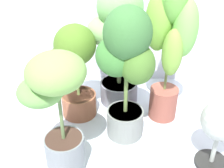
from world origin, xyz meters
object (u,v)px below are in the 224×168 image
at_px(potted_plant_back_right, 171,37).
at_px(potted_plant_back_left, 74,65).
at_px(potted_plant_back_center, 116,37).
at_px(floor_fan, 221,124).
at_px(potted_plant_front_left, 56,104).
at_px(potted_plant_center, 126,63).

xyz_separation_m(potted_plant_back_right, potted_plant_back_left, (-0.58, 0.02, -0.20)).
xyz_separation_m(potted_plant_back_center, potted_plant_back_left, (-0.26, -0.17, -0.12)).
bearing_deg(floor_fan, potted_plant_back_center, 72.42).
bearing_deg(potted_plant_back_center, potted_plant_back_right, -29.92).
xyz_separation_m(potted_plant_back_right, floor_fan, (0.22, -0.42, -0.29)).
distance_m(potted_plant_front_left, potted_plant_back_left, 0.48).
xyz_separation_m(potted_plant_back_center, floor_fan, (0.54, -0.60, -0.21)).
height_order(potted_plant_back_right, potted_plant_back_left, potted_plant_back_right).
xyz_separation_m(potted_plant_back_right, potted_plant_back_center, (-0.32, 0.18, -0.08)).
bearing_deg(potted_plant_center, potted_plant_back_center, 100.36).
xyz_separation_m(potted_plant_center, potted_plant_front_left, (-0.33, -0.29, -0.08)).
relative_size(potted_plant_center, potted_plant_front_left, 1.19).
xyz_separation_m(potted_plant_back_right, potted_plant_center, (-0.25, -0.18, -0.08)).
bearing_deg(potted_plant_center, potted_plant_back_right, 35.70).
bearing_deg(potted_plant_back_right, potted_plant_back_left, 178.50).
bearing_deg(potted_plant_front_left, potted_plant_back_right, 38.73).
distance_m(potted_plant_back_center, floor_fan, 0.84).
bearing_deg(potted_plant_back_right, potted_plant_back_center, 150.08).
bearing_deg(potted_plant_back_center, floor_fan, -47.94).
distance_m(potted_plant_front_left, potted_plant_back_center, 0.71).
distance_m(potted_plant_back_right, potted_plant_center, 0.32).
distance_m(potted_plant_back_right, potted_plant_back_left, 0.61).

